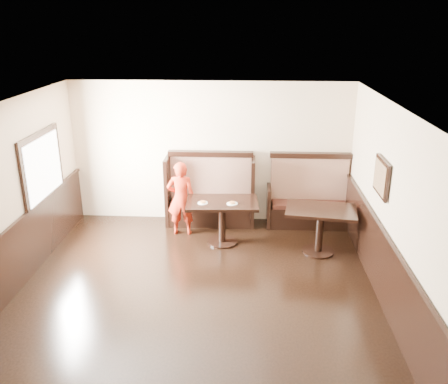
# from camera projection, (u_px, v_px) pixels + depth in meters

# --- Properties ---
(ground) EXTENTS (7.00, 7.00, 0.00)m
(ground) POSITION_uv_depth(u_px,v_px,m) (191.00, 317.00, 6.56)
(ground) COLOR black
(ground) RESTS_ON ground
(room_shell) EXTENTS (7.00, 7.00, 7.00)m
(room_shell) POSITION_uv_depth(u_px,v_px,m) (171.00, 264.00, 6.61)
(room_shell) COLOR #CCB294
(room_shell) RESTS_ON ground
(booth_main) EXTENTS (1.75, 0.72, 1.45)m
(booth_main) POSITION_uv_depth(u_px,v_px,m) (211.00, 198.00, 9.47)
(booth_main) COLOR black
(booth_main) RESTS_ON ground
(booth_neighbor) EXTENTS (1.65, 0.72, 1.45)m
(booth_neighbor) POSITION_uv_depth(u_px,v_px,m) (308.00, 202.00, 9.38)
(booth_neighbor) COLOR black
(booth_neighbor) RESTS_ON ground
(table_main) EXTENTS (1.32, 0.87, 0.82)m
(table_main) POSITION_uv_depth(u_px,v_px,m) (222.00, 211.00, 8.55)
(table_main) COLOR black
(table_main) RESTS_ON ground
(table_neighbor) EXTENTS (1.29, 0.94, 0.83)m
(table_neighbor) POSITION_uv_depth(u_px,v_px,m) (320.00, 220.00, 8.19)
(table_neighbor) COLOR black
(table_neighbor) RESTS_ON ground
(child) EXTENTS (0.54, 0.37, 1.43)m
(child) POSITION_uv_depth(u_px,v_px,m) (181.00, 198.00, 8.90)
(child) COLOR #B22813
(child) RESTS_ON ground
(pizza_plate_left) EXTENTS (0.18, 0.18, 0.03)m
(pizza_plate_left) POSITION_uv_depth(u_px,v_px,m) (203.00, 202.00, 8.40)
(pizza_plate_left) COLOR white
(pizza_plate_left) RESTS_ON table_main
(pizza_plate_right) EXTENTS (0.20, 0.20, 0.04)m
(pizza_plate_right) POSITION_uv_depth(u_px,v_px,m) (232.00, 203.00, 8.36)
(pizza_plate_right) COLOR white
(pizza_plate_right) RESTS_ON table_main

